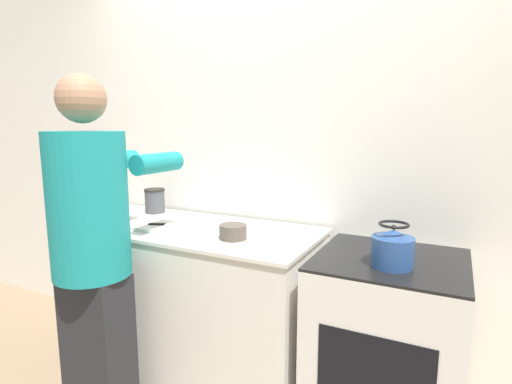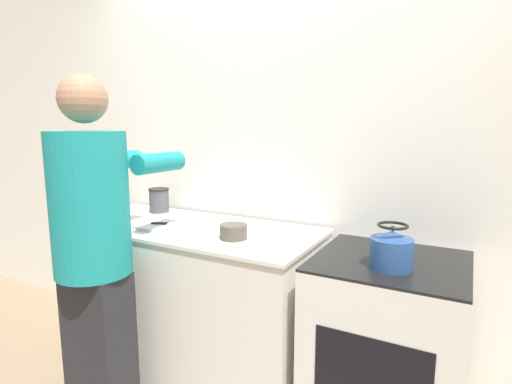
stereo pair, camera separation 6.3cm
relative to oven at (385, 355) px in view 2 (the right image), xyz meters
The scene contains 9 objects.
wall_back 1.22m from the oven, 152.29° to the left, with size 8.00×0.05×2.60m.
counter 1.12m from the oven, behind, with size 1.52×0.67×0.92m.
oven is the anchor object (origin of this frame).
person 1.44m from the oven, 157.49° to the right, with size 0.40×0.63×1.71m.
cutting_board 1.29m from the oven, behind, with size 0.37×0.24×0.02m.
knife 1.28m from the oven, behind, with size 0.25×0.12×0.01m.
kettle 0.54m from the oven, 80.06° to the right, with size 0.17×0.17×0.19m.
bowl_prep 0.91m from the oven, behind, with size 0.14×0.14×0.07m.
canister_jar 1.64m from the oven, behind, with size 0.13×0.13×0.16m.
Camera 2 is at (1.06, -1.44, 1.49)m, focal length 28.00 mm.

